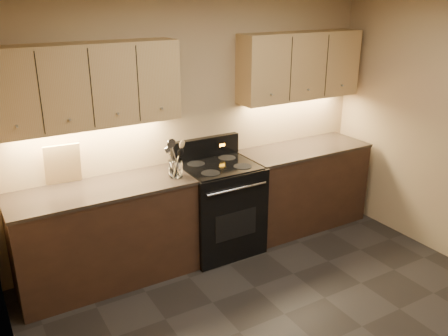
# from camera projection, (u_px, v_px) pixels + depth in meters

# --- Properties ---
(wall_back) EXTENTS (4.00, 0.04, 2.60)m
(wall_back) POSITION_uv_depth(u_px,v_px,m) (196.00, 123.00, 4.78)
(wall_back) COLOR tan
(wall_back) RESTS_ON ground
(wall_left) EXTENTS (0.04, 4.00, 2.60)m
(wall_left) POSITION_uv_depth(u_px,v_px,m) (12.00, 274.00, 2.21)
(wall_left) COLOR tan
(wall_left) RESTS_ON ground
(counter_left) EXTENTS (1.62, 0.62, 0.93)m
(counter_left) POSITION_uv_depth(u_px,v_px,m) (106.00, 235.00, 4.30)
(counter_left) COLOR black
(counter_left) RESTS_ON ground
(counter_right) EXTENTS (1.46, 0.62, 0.93)m
(counter_right) POSITION_uv_depth(u_px,v_px,m) (302.00, 186.00, 5.39)
(counter_right) COLOR black
(counter_right) RESTS_ON ground
(stove) EXTENTS (0.76, 0.68, 1.14)m
(stove) POSITION_uv_depth(u_px,v_px,m) (219.00, 206.00, 4.84)
(stove) COLOR black
(stove) RESTS_ON ground
(upper_cab_left) EXTENTS (1.60, 0.30, 0.70)m
(upper_cab_left) POSITION_uv_depth(u_px,v_px,m) (86.00, 86.00, 3.96)
(upper_cab_left) COLOR tan
(upper_cab_left) RESTS_ON wall_back
(upper_cab_right) EXTENTS (1.44, 0.30, 0.70)m
(upper_cab_right) POSITION_uv_depth(u_px,v_px,m) (300.00, 66.00, 5.04)
(upper_cab_right) COLOR tan
(upper_cab_right) RESTS_ON wall_back
(outlet_plate) EXTENTS (0.08, 0.01, 0.12)m
(outlet_plate) POSITION_uv_depth(u_px,v_px,m) (67.00, 161.00, 4.22)
(outlet_plate) COLOR #B2B5BA
(outlet_plate) RESTS_ON wall_back
(utensil_crock) EXTENTS (0.17, 0.17, 0.16)m
(utensil_crock) POSITION_uv_depth(u_px,v_px,m) (176.00, 169.00, 4.37)
(utensil_crock) COLOR white
(utensil_crock) RESTS_ON counter_left
(cutting_board) EXTENTS (0.32, 0.14, 0.38)m
(cutting_board) POSITION_uv_depth(u_px,v_px,m) (63.00, 164.00, 4.15)
(cutting_board) COLOR tan
(cutting_board) RESTS_ON counter_left
(wooden_spoon) EXTENTS (0.17, 0.08, 0.33)m
(wooden_spoon) POSITION_uv_depth(u_px,v_px,m) (173.00, 159.00, 4.30)
(wooden_spoon) COLOR tan
(wooden_spoon) RESTS_ON utensil_crock
(black_spoon) EXTENTS (0.10, 0.16, 0.30)m
(black_spoon) POSITION_uv_depth(u_px,v_px,m) (174.00, 160.00, 4.33)
(black_spoon) COLOR black
(black_spoon) RESTS_ON utensil_crock
(steel_spatula) EXTENTS (0.21, 0.14, 0.35)m
(steel_spatula) POSITION_uv_depth(u_px,v_px,m) (178.00, 157.00, 4.35)
(steel_spatula) COLOR silver
(steel_spatula) RESTS_ON utensil_crock
(steel_skimmer) EXTENTS (0.20, 0.14, 0.39)m
(steel_skimmer) POSITION_uv_depth(u_px,v_px,m) (180.00, 156.00, 4.33)
(steel_skimmer) COLOR silver
(steel_skimmer) RESTS_ON utensil_crock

